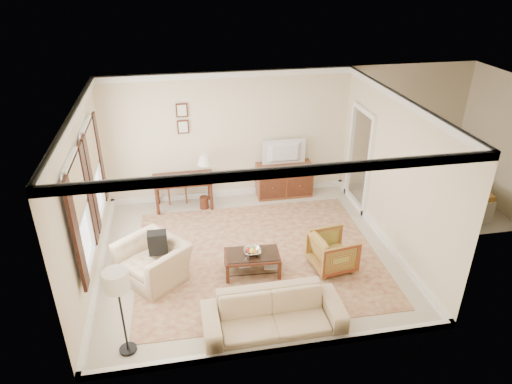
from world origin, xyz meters
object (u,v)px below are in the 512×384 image
object	(u,v)px
sideboard	(284,180)
coffee_table	(252,258)
tv	(285,145)
writing_desk	(183,182)
striped_armchair	(333,250)
club_armchair	(153,256)
sofa	(273,309)

from	to	relation	value
sideboard	coffee_table	world-z (taller)	sideboard
tv	writing_desk	bearing A→B (deg)	3.35
striped_armchair	writing_desk	bearing A→B (deg)	34.35
sideboard	coffee_table	xyz separation A→B (m)	(-1.26, -2.81, -0.09)
tv	club_armchair	size ratio (longest dim) A/B	0.87
coffee_table	club_armchair	distance (m)	1.72
sideboard	coffee_table	bearing A→B (deg)	-114.13
striped_armchair	sofa	size ratio (longest dim) A/B	0.36
writing_desk	sideboard	world-z (taller)	sideboard
sideboard	striped_armchair	xyz separation A→B (m)	(0.19, -2.91, -0.02)
sideboard	coffee_table	size ratio (longest dim) A/B	1.28
tv	coffee_table	world-z (taller)	tv
striped_armchair	sofa	world-z (taller)	sofa
sideboard	tv	world-z (taller)	tv
club_armchair	sofa	world-z (taller)	club_armchair
club_armchair	writing_desk	bearing A→B (deg)	125.76
tv	striped_armchair	bearing A→B (deg)	93.80
writing_desk	sideboard	xyz separation A→B (m)	(2.33, 0.16, -0.22)
sideboard	club_armchair	size ratio (longest dim) A/B	1.17
tv	coffee_table	bearing A→B (deg)	65.72
coffee_table	sofa	xyz separation A→B (m)	(0.06, -1.46, 0.10)
sideboard	striped_armchair	size ratio (longest dim) A/B	1.72
sofa	sideboard	bearing A→B (deg)	73.83
tv	club_armchair	bearing A→B (deg)	41.60
writing_desk	tv	xyz separation A→B (m)	(2.33, 0.14, 0.65)
writing_desk	striped_armchair	world-z (taller)	striped_armchair
striped_armchair	coffee_table	bearing A→B (deg)	77.89
writing_desk	sideboard	size ratio (longest dim) A/B	1.04
tv	coffee_table	size ratio (longest dim) A/B	0.95
sideboard	tv	size ratio (longest dim) A/B	1.35
coffee_table	sofa	size ratio (longest dim) A/B	0.48
tv	sofa	xyz separation A→B (m)	(-1.20, -4.25, -0.85)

